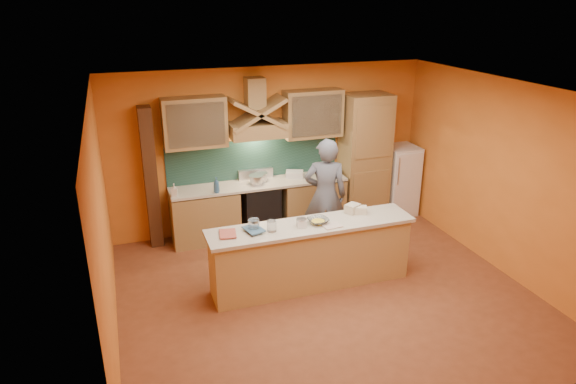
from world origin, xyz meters
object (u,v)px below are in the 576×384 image
object	(u,v)px
fridge	(399,180)
person	(325,196)
mixing_bowl	(318,221)
kitchen_scale	(302,223)
stove	(260,208)

from	to	relation	value
fridge	person	size ratio (longest dim) A/B	0.70
mixing_bowl	kitchen_scale	bearing A→B (deg)	-172.64
kitchen_scale	person	bearing A→B (deg)	61.26
person	mixing_bowl	distance (m)	1.11
kitchen_scale	mixing_bowl	bearing A→B (deg)	16.10
stove	kitchen_scale	distance (m)	2.01
person	kitchen_scale	bearing A→B (deg)	72.46
fridge	mixing_bowl	distance (m)	3.08
kitchen_scale	mixing_bowl	world-z (taller)	kitchen_scale
kitchen_scale	mixing_bowl	xyz separation A→B (m)	(0.26, 0.03, -0.02)
fridge	kitchen_scale	xyz separation A→B (m)	(-2.66, -1.93, 0.35)
fridge	person	xyz separation A→B (m)	(-1.88, -0.92, 0.27)
stove	person	world-z (taller)	person
fridge	kitchen_scale	world-z (taller)	fridge
stove	person	distance (m)	1.32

